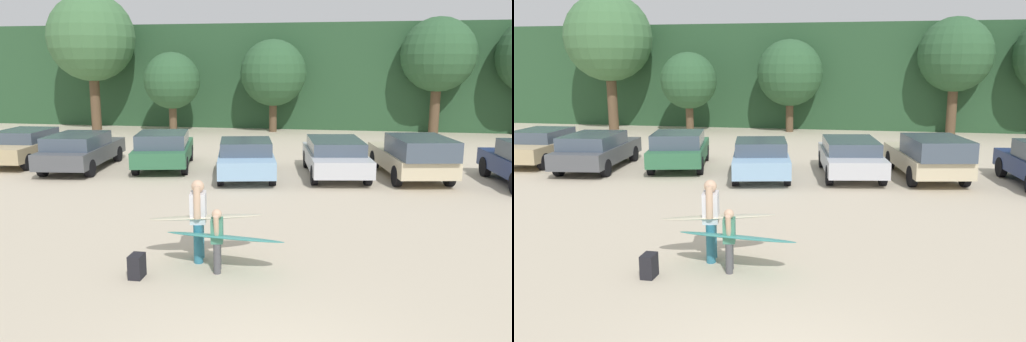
% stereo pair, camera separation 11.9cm
% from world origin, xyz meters
% --- Properties ---
extents(hillside_ridge, '(108.00, 12.00, 6.32)m').
position_xyz_m(hillside_ridge, '(0.00, 32.11, 3.16)').
color(hillside_ridge, '#284C2D').
rests_on(hillside_ridge, ground_plane).
extents(tree_center, '(5.11, 5.11, 8.01)m').
position_xyz_m(tree_center, '(-14.18, 23.94, 5.42)').
color(tree_center, brown).
rests_on(tree_center, ground_plane).
extents(tree_center_right, '(3.22, 3.22, 4.60)m').
position_xyz_m(tree_center_right, '(-9.13, 23.39, 2.97)').
color(tree_center_right, brown).
rests_on(tree_center_right, ground_plane).
extents(tree_right, '(3.82, 3.82, 5.33)m').
position_xyz_m(tree_right, '(-3.48, 24.82, 3.40)').
color(tree_right, brown).
rests_on(tree_right, ground_plane).
extents(tree_ridge_back, '(4.11, 4.11, 6.49)m').
position_xyz_m(tree_ridge_back, '(5.69, 25.30, 4.40)').
color(tree_ridge_back, brown).
rests_on(tree_ridge_back, ground_plane).
extents(parked_car_tan, '(2.17, 4.53, 1.34)m').
position_xyz_m(parked_car_tan, '(-11.90, 13.26, 0.72)').
color(parked_car_tan, tan).
rests_on(parked_car_tan, ground_plane).
extents(parked_car_dark_gray, '(2.39, 4.80, 1.37)m').
position_xyz_m(parked_car_dark_gray, '(-9.07, 12.44, 0.74)').
color(parked_car_dark_gray, '#4C4F54').
rests_on(parked_car_dark_gray, ground_plane).
extents(parked_car_forest_green, '(2.83, 4.51, 1.41)m').
position_xyz_m(parked_car_forest_green, '(-6.05, 13.15, 0.75)').
color(parked_car_forest_green, '#2D6642').
rests_on(parked_car_forest_green, ground_plane).
extents(parked_car_sky_blue, '(2.70, 4.49, 1.33)m').
position_xyz_m(parked_car_sky_blue, '(-2.66, 12.09, 0.70)').
color(parked_car_sky_blue, '#84ADD1').
rests_on(parked_car_sky_blue, ground_plane).
extents(parked_car_silver, '(2.66, 4.81, 1.31)m').
position_xyz_m(parked_car_silver, '(0.42, 12.87, 0.73)').
color(parked_car_silver, silver).
rests_on(parked_car_silver, ground_plane).
extents(parked_car_champagne, '(2.73, 4.94, 1.55)m').
position_xyz_m(parked_car_champagne, '(3.09, 12.75, 0.83)').
color(parked_car_champagne, beige).
rests_on(parked_car_champagne, ground_plane).
extents(person_adult, '(0.38, 0.67, 1.67)m').
position_xyz_m(person_adult, '(-2.09, 4.09, 0.94)').
color(person_adult, teal).
rests_on(person_adult, ground_plane).
extents(person_child, '(0.28, 0.55, 1.24)m').
position_xyz_m(person_child, '(-1.58, 3.58, 0.70)').
color(person_child, '#4C4C51').
rests_on(person_child, ground_plane).
extents(surfboard_cream, '(2.38, 1.33, 0.19)m').
position_xyz_m(surfboard_cream, '(-1.95, 4.20, 0.88)').
color(surfboard_cream, beige).
extents(surfboard_teal, '(2.40, 0.87, 0.24)m').
position_xyz_m(surfboard_teal, '(-1.45, 3.63, 0.68)').
color(surfboard_teal, teal).
extents(backpack_dropped, '(0.24, 0.34, 0.45)m').
position_xyz_m(backpack_dropped, '(-2.98, 3.03, 0.22)').
color(backpack_dropped, black).
rests_on(backpack_dropped, ground_plane).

